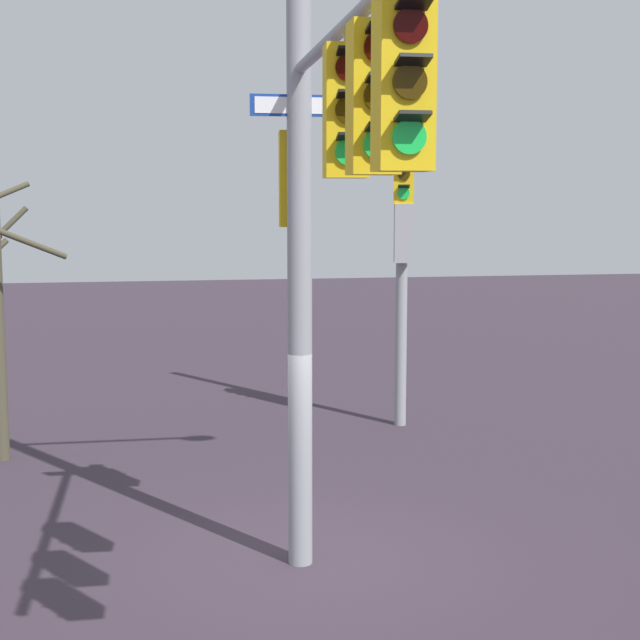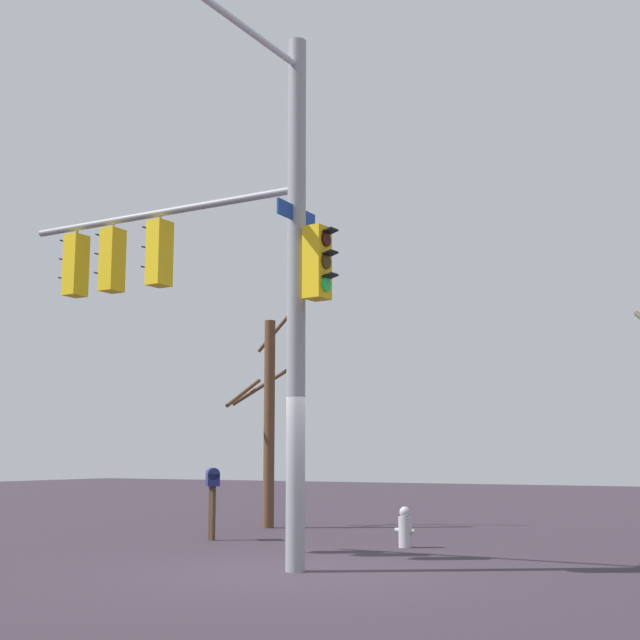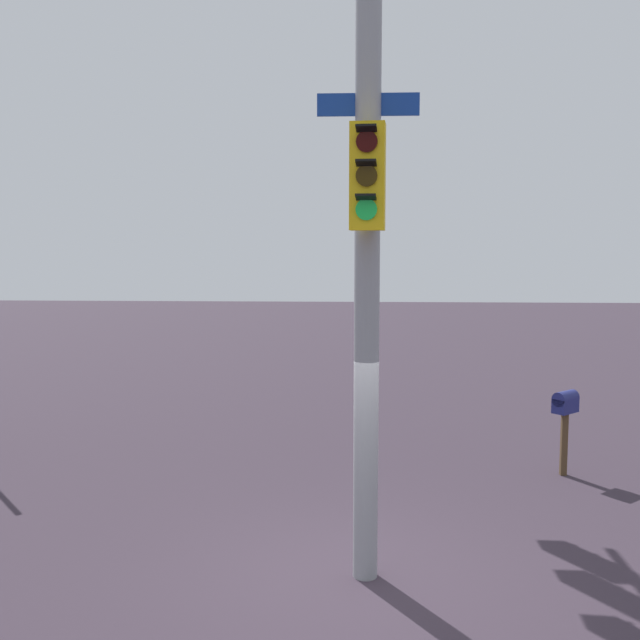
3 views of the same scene
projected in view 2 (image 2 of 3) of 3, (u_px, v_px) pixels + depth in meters
The scene contains 5 objects.
ground_plane at pixel (295, 573), 12.51m from camera, with size 80.00×80.00×0.00m, color #372C37.
main_signal_pole_assembly at pixel (227, 260), 13.83m from camera, with size 6.18×3.99×8.10m.
fire_hydrant at pixel (405, 528), 16.03m from camera, with size 0.38×0.24×0.73m.
mailbox at pixel (213, 483), 17.53m from camera, with size 0.47×0.49×1.41m.
bare_tree_corner at pixel (269, 416), 20.81m from camera, with size 1.70×1.84×5.55m.
Camera 2 is at (6.55, -11.13, 1.64)m, focal length 49.59 mm.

